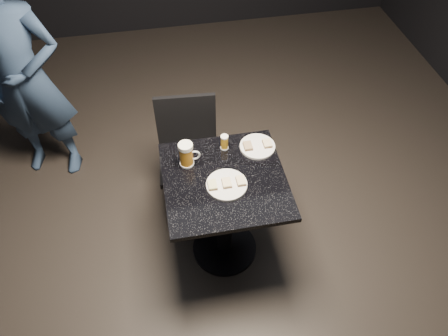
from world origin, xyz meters
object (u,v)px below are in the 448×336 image
Objects in this scene: patron at (24,78)px; chair at (189,150)px; plate_small at (257,146)px; table at (225,204)px; beer_mug at (187,154)px; plate_large at (227,185)px; beer_tumbler at (224,142)px.

patron is 1.22m from chair.
patron is (-1.43, 0.85, 0.09)m from plate_small.
table is 0.54m from chair.
plate_small is 0.45m from beer_mug.
beer_tumbler is (0.04, 0.30, 0.04)m from plate_large.
chair is at bearing 142.80° from plate_small.
patron is (-1.19, 1.11, 0.09)m from plate_large.
chair is at bearing 106.82° from table.
plate_large is 0.27× the size of chair.
plate_small is 0.13× the size of patron.
plate_small is at bearing 47.37° from plate_large.
plate_small is at bearing 7.18° from beer_mug.
beer_mug reaches higher than plate_large.
patron is 1.48m from beer_tumbler.
table is 4.75× the size of beer_mug.
patron reaches higher than chair.
chair is at bearing 83.88° from beer_mug.
beer_mug is (0.99, -0.90, -0.02)m from patron.
beer_tumbler is at bearing -53.42° from chair.
patron is at bearing 152.17° from chair.
plate_small is 0.21m from beer_tumbler.
plate_large is at bearing -30.05° from patron.
plate_small is 0.25× the size of chair.
table is at bearing -100.40° from beer_tumbler.
table is (1.19, -1.06, -0.34)m from patron.
beer_tumbler is (0.04, 0.24, 0.29)m from table.
table is 0.38m from beer_tumbler.
beer_tumbler is at bearing 79.60° from table.
table is at bearing -73.18° from chair.
plate_small is 0.29× the size of table.
patron is 10.74× the size of beer_mug.
beer_mug reaches higher than beer_tumbler.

